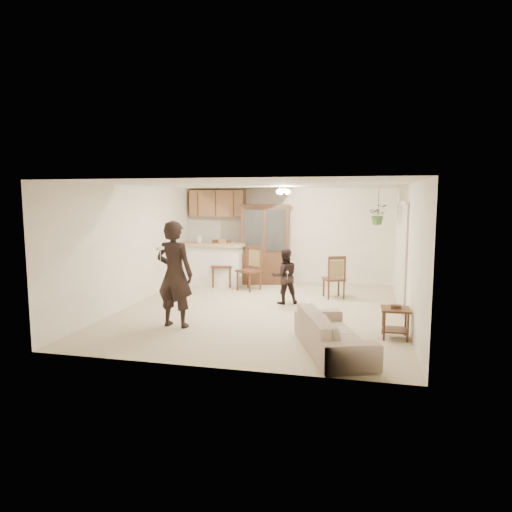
% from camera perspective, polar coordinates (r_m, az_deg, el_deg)
% --- Properties ---
extents(floor, '(6.50, 6.50, 0.00)m').
position_cam_1_polar(floor, '(9.29, 0.72, -6.72)').
color(floor, '#C2B493').
rests_on(floor, ground).
extents(ceiling, '(5.50, 6.50, 0.02)m').
position_cam_1_polar(ceiling, '(9.02, 0.74, 8.89)').
color(ceiling, silver).
rests_on(ceiling, wall_back).
extents(wall_back, '(5.50, 0.02, 2.50)m').
position_cam_1_polar(wall_back, '(12.25, 3.97, 2.60)').
color(wall_back, white).
rests_on(wall_back, ground).
extents(wall_front, '(5.50, 0.02, 2.50)m').
position_cam_1_polar(wall_front, '(5.96, -5.94, -2.40)').
color(wall_front, white).
rests_on(wall_front, ground).
extents(wall_left, '(0.02, 6.50, 2.50)m').
position_cam_1_polar(wall_left, '(10.02, -14.83, 1.33)').
color(wall_left, white).
rests_on(wall_left, ground).
extents(wall_right, '(0.02, 6.50, 2.50)m').
position_cam_1_polar(wall_right, '(8.90, 18.30, 0.48)').
color(wall_right, white).
rests_on(wall_right, ground).
extents(breakfast_bar, '(1.60, 0.55, 1.00)m').
position_cam_1_polar(breakfast_bar, '(11.90, -5.58, -1.19)').
color(breakfast_bar, white).
rests_on(breakfast_bar, floor).
extents(bar_top, '(1.75, 0.70, 0.08)m').
position_cam_1_polar(bar_top, '(11.84, -5.61, 1.45)').
color(bar_top, tan).
rests_on(bar_top, breakfast_bar).
extents(upper_cabinets, '(1.50, 0.34, 0.70)m').
position_cam_1_polar(upper_cabinets, '(12.48, -4.83, 6.59)').
color(upper_cabinets, brown).
rests_on(upper_cabinets, wall_back).
extents(vertical_blinds, '(0.06, 2.30, 2.10)m').
position_cam_1_polar(vertical_blinds, '(9.81, 17.56, 0.22)').
color(vertical_blinds, beige).
rests_on(vertical_blinds, wall_right).
extents(ceiling_fixture, '(0.36, 0.36, 0.20)m').
position_cam_1_polar(ceiling_fixture, '(10.15, 3.31, 8.13)').
color(ceiling_fixture, beige).
rests_on(ceiling_fixture, ceiling).
extents(hanging_plant, '(0.43, 0.37, 0.48)m').
position_cam_1_polar(hanging_plant, '(11.22, 15.02, 5.01)').
color(hanging_plant, '#224F1F').
rests_on(hanging_plant, ceiling).
extents(plant_cord, '(0.01, 0.01, 0.65)m').
position_cam_1_polar(plant_cord, '(11.21, 15.08, 6.67)').
color(plant_cord, '#29241E').
rests_on(plant_cord, ceiling).
extents(sofa, '(1.31, 2.01, 0.73)m').
position_cam_1_polar(sofa, '(6.87, 9.60, -8.74)').
color(sofa, beige).
rests_on(sofa, floor).
extents(adult, '(0.71, 0.51, 1.80)m').
position_cam_1_polar(adult, '(8.05, -10.14, -2.48)').
color(adult, black).
rests_on(adult, floor).
extents(child, '(0.80, 0.72, 1.35)m').
position_cam_1_polar(child, '(9.70, 3.60, -2.06)').
color(child, black).
rests_on(child, floor).
extents(china_hutch, '(1.40, 0.81, 2.08)m').
position_cam_1_polar(china_hutch, '(11.94, 1.08, 1.41)').
color(china_hutch, '#3C2315').
rests_on(china_hutch, floor).
extents(side_table, '(0.45, 0.45, 0.55)m').
position_cam_1_polar(side_table, '(7.74, 17.00, -7.96)').
color(side_table, '#3C2315').
rests_on(side_table, floor).
extents(chair_bar, '(0.63, 0.63, 1.17)m').
position_cam_1_polar(chair_bar, '(11.71, -4.29, -2.15)').
color(chair_bar, '#3C2315').
rests_on(chair_bar, floor).
extents(chair_hutch_left, '(0.64, 0.64, 1.09)m').
position_cam_1_polar(chair_hutch_left, '(11.16, -0.90, -2.73)').
color(chair_hutch_left, '#3C2315').
rests_on(chair_hutch_left, floor).
extents(chair_hutch_right, '(0.56, 0.56, 0.97)m').
position_cam_1_polar(chair_hutch_right, '(10.46, 9.69, -3.69)').
color(chair_hutch_right, '#3C2315').
rests_on(chair_hutch_right, floor).
extents(controller_adult, '(0.07, 0.17, 0.05)m').
position_cam_1_polar(controller_adult, '(7.61, -11.89, 0.94)').
color(controller_adult, white).
rests_on(controller_adult, adult).
extents(controller_child, '(0.07, 0.11, 0.03)m').
position_cam_1_polar(controller_child, '(9.43, 3.96, -2.03)').
color(controller_child, white).
rests_on(controller_child, child).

